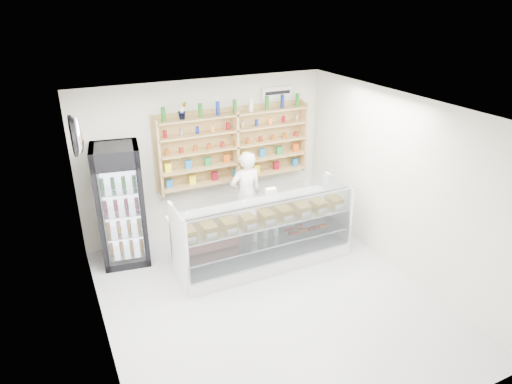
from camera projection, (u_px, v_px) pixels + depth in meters
room at (270, 214)px, 6.09m from camera, size 5.00×5.00×5.00m
display_counter at (263, 244)px, 7.45m from camera, size 2.87×0.86×1.25m
shop_worker at (246, 195)px, 8.11m from camera, size 0.59×0.39×1.62m
drinks_cooler at (121, 205)px, 7.27m from camera, size 0.82×0.80×2.00m
wall_shelving at (235, 146)px, 8.14m from camera, size 2.84×0.28×1.33m
potted_plant at (183, 110)px, 7.47m from camera, size 0.18×0.16×0.30m
security_mirror at (77, 135)px, 5.80m from camera, size 0.15×0.50×0.50m
wall_sign at (277, 93)px, 8.26m from camera, size 0.62×0.03×0.20m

